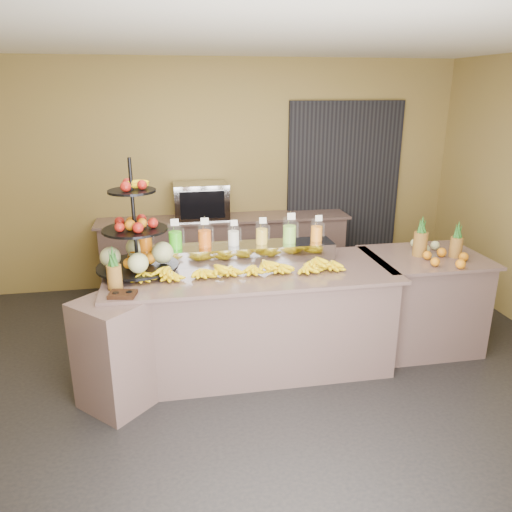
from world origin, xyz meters
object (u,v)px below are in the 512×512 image
object	(u,v)px
banana_heap	(241,267)
condiment_caddy	(123,294)
pitcher_tray	(234,253)
oven_warmer	(201,201)
right_fruit_pile	(441,252)
fruit_stand	(142,245)

from	to	relation	value
banana_heap	condiment_caddy	distance (m)	1.01
condiment_caddy	pitcher_tray	bearing A→B (deg)	35.37
condiment_caddy	oven_warmer	xyz separation A→B (m)	(0.78, 2.34, 0.20)
pitcher_tray	oven_warmer	bearing A→B (deg)	95.84
oven_warmer	pitcher_tray	bearing A→B (deg)	-85.05
pitcher_tray	condiment_caddy	distance (m)	1.16
banana_heap	oven_warmer	distance (m)	2.04
oven_warmer	condiment_caddy	bearing A→B (deg)	-109.21
right_fruit_pile	banana_heap	bearing A→B (deg)	-178.54
pitcher_tray	right_fruit_pile	size ratio (longest dim) A/B	4.27
pitcher_tray	right_fruit_pile	world-z (taller)	right_fruit_pile
pitcher_tray	fruit_stand	size ratio (longest dim) A/B	1.89
condiment_caddy	banana_heap	bearing A→B (deg)	18.48
condiment_caddy	right_fruit_pile	xyz separation A→B (m)	(2.83, 0.37, 0.06)
fruit_stand	oven_warmer	world-z (taller)	fruit_stand
fruit_stand	oven_warmer	xyz separation A→B (m)	(0.63, 1.82, -0.03)
pitcher_tray	banana_heap	world-z (taller)	banana_heap
banana_heap	fruit_stand	world-z (taller)	fruit_stand
pitcher_tray	banana_heap	size ratio (longest dim) A/B	1.01
pitcher_tray	oven_warmer	size ratio (longest dim) A/B	2.85
condiment_caddy	fruit_stand	bearing A→B (deg)	74.59
condiment_caddy	oven_warmer	world-z (taller)	oven_warmer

